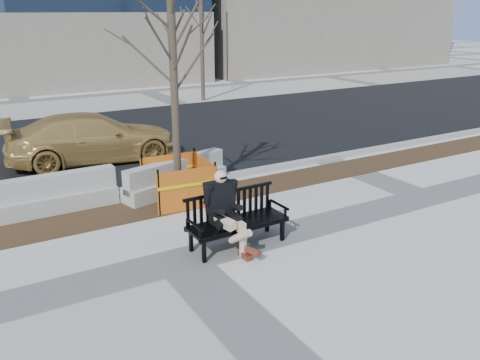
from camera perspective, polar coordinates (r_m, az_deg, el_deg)
The scene contains 11 objects.
ground at distance 9.00m, azimuth -6.74°, elevation -9.00°, with size 120.00×120.00×0.00m, color beige.
mulch_strip at distance 11.22m, azimuth -12.12°, elevation -3.48°, with size 40.00×1.20×0.02m, color #47301C.
asphalt_street at distance 16.97m, azimuth -18.87°, elevation 3.51°, with size 60.00×10.40×0.01m, color black.
curb at distance 12.05m, azimuth -13.59°, elevation -1.74°, with size 60.00×0.25×0.12m, color #9E9B93.
bench at distance 9.46m, azimuth -0.26°, elevation -7.40°, with size 1.92×0.69×1.02m, color black, non-canonical shape.
seated_man at distance 9.38m, azimuth -1.80°, elevation -7.65°, with size 0.63×1.05×1.47m, color black, non-canonical shape.
tree_fence at distance 11.64m, azimuth -6.90°, elevation -2.39°, with size 2.06×2.06×5.14m, color orange, non-canonical shape.
sedan at distance 15.20m, azimuth -16.01°, elevation 2.07°, with size 1.94×4.76×1.38m, color #B58F48.
jersey_barrier_left at distance 11.69m, azimuth -20.69°, elevation -3.42°, with size 2.93×0.59×0.84m, color #A8A59D, non-canonical shape.
jersey_barrier_right at distance 12.29m, azimuth -7.14°, elevation -1.24°, with size 2.80×0.56×0.80m, color #A6A39B, non-canonical shape.
far_tree_right at distance 24.61m, azimuth -4.17°, elevation 8.94°, with size 2.05×2.05×5.55m, color brown, non-canonical shape.
Camera 1 is at (-3.08, -7.36, 4.17)m, focal length 37.82 mm.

